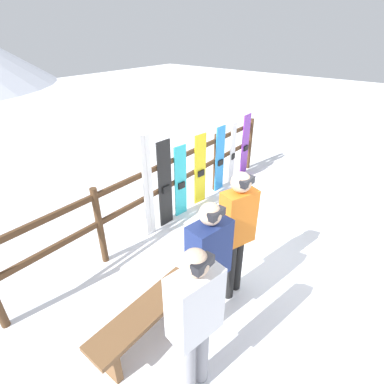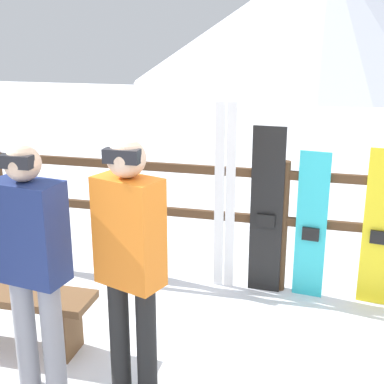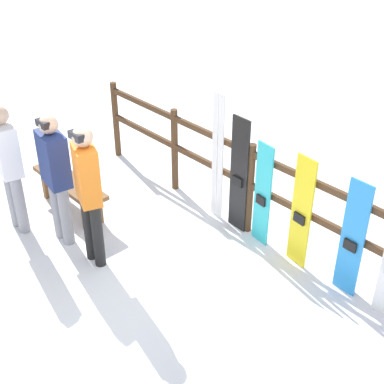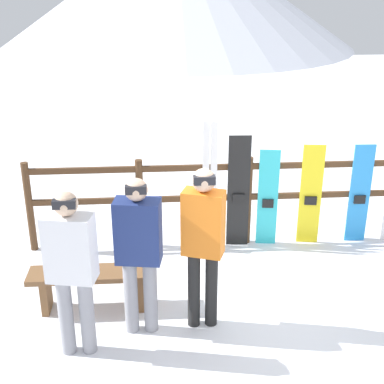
{
  "view_description": "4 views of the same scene",
  "coord_description": "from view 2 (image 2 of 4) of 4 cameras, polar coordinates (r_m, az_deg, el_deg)",
  "views": [
    {
      "loc": [
        -3.45,
        -1.43,
        3.2
      ],
      "look_at": [
        -0.4,
        0.99,
        1.05
      ],
      "focal_mm": 28.0,
      "sensor_mm": 36.0,
      "label": 1
    },
    {
      "loc": [
        0.33,
        -2.9,
        2.42
      ],
      "look_at": [
        -0.7,
        1.15,
        1.14
      ],
      "focal_mm": 50.0,
      "sensor_mm": 36.0,
      "label": 2
    },
    {
      "loc": [
        3.88,
        -2.64,
        4.16
      ],
      "look_at": [
        -0.2,
        1.03,
        0.84
      ],
      "focal_mm": 50.0,
      "sensor_mm": 36.0,
      "label": 3
    },
    {
      "loc": [
        -1.27,
        -4.87,
        3.57
      ],
      "look_at": [
        -0.84,
        1.02,
        1.14
      ],
      "focal_mm": 50.0,
      "sensor_mm": 36.0,
      "label": 4
    }
  ],
  "objects": [
    {
      "name": "person_navy",
      "position": [
        3.63,
        -16.75,
        -6.59
      ],
      "size": [
        0.49,
        0.32,
        1.74
      ],
      "color": "gray",
      "rests_on": "ground"
    },
    {
      "name": "snowboard_black_stripe",
      "position": [
        4.99,
        7.95,
        -2.14
      ],
      "size": [
        0.3,
        0.06,
        1.6
      ],
      "color": "black",
      "rests_on": "ground"
    },
    {
      "name": "fence",
      "position": [
        5.05,
        9.67,
        -2.43
      ],
      "size": [
        6.06,
        0.1,
        1.27
      ],
      "color": "#4C331E",
      "rests_on": "ground"
    },
    {
      "name": "snowboard_yellow",
      "position": [
        5.02,
        19.44,
        -3.77
      ],
      "size": [
        0.3,
        0.08,
        1.45
      ],
      "color": "yellow",
      "rests_on": "ground"
    },
    {
      "name": "snowboard_cyan",
      "position": [
        5.0,
        12.59,
        -3.6
      ],
      "size": [
        0.28,
        0.08,
        1.39
      ],
      "color": "#2DBFCC",
      "rests_on": "ground"
    },
    {
      "name": "ski_pair_white",
      "position": [
        5.01,
        3.51,
        -0.65
      ],
      "size": [
        0.2,
        0.02,
        1.8
      ],
      "color": "white",
      "rests_on": "ground"
    },
    {
      "name": "mountain_backdrop",
      "position": [
        26.76,
        14.18,
        17.82
      ],
      "size": [
        18.0,
        18.0,
        6.0
      ],
      "color": "silver",
      "rests_on": "ground"
    },
    {
      "name": "person_orange",
      "position": [
        3.38,
        -6.64,
        -6.73
      ],
      "size": [
        0.47,
        0.36,
        1.81
      ],
      "color": "black",
      "rests_on": "ground"
    },
    {
      "name": "bench",
      "position": [
        4.52,
        -19.24,
        -11.19
      ],
      "size": [
        1.43,
        0.36,
        0.48
      ],
      "color": "brown",
      "rests_on": "ground"
    }
  ]
}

